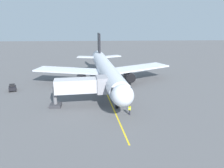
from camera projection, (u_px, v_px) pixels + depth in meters
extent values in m
plane|color=#565659|center=(113.00, 84.00, 55.90)|extent=(220.00, 220.00, 0.00)
cube|color=yellow|center=(107.00, 95.00, 47.90)|extent=(4.65, 39.78, 0.01)
cylinder|color=silver|center=(106.00, 70.00, 52.49)|extent=(7.53, 34.21, 3.80)
ellipsoid|color=silver|center=(123.00, 95.00, 35.26)|extent=(4.03, 4.37, 3.61)
cone|color=silver|center=(98.00, 57.00, 70.01)|extent=(3.73, 3.36, 3.42)
cube|color=black|center=(121.00, 89.00, 36.43)|extent=(3.39, 1.95, 0.90)
cube|color=silver|center=(138.00, 68.00, 57.51)|extent=(17.48, 12.67, 0.36)
cylinder|color=black|center=(130.00, 77.00, 54.93)|extent=(2.66, 3.63, 2.30)
cylinder|color=black|center=(131.00, 78.00, 53.27)|extent=(2.11, 0.43, 2.10)
cube|color=silver|center=(70.00, 70.00, 54.86)|extent=(17.82, 9.61, 0.36)
cylinder|color=black|center=(82.00, 79.00, 53.13)|extent=(2.66, 3.63, 2.30)
cylinder|color=black|center=(82.00, 81.00, 51.47)|extent=(2.11, 0.43, 2.10)
cube|color=black|center=(99.00, 46.00, 66.10)|extent=(0.89, 4.81, 7.20)
cube|color=silver|center=(110.00, 56.00, 67.21)|extent=(6.82, 4.82, 0.24)
cube|color=silver|center=(89.00, 57.00, 66.22)|extent=(6.75, 3.64, 0.24)
cylinder|color=slate|center=(117.00, 99.00, 40.37)|extent=(0.24, 0.24, 2.77)
cylinder|color=black|center=(117.00, 106.00, 40.76)|extent=(0.52, 0.75, 0.70)
cylinder|color=slate|center=(115.00, 75.00, 56.35)|extent=(0.24, 0.24, 2.77)
cylinder|color=black|center=(115.00, 81.00, 56.74)|extent=(0.57, 1.14, 1.10)
cylinder|color=slate|center=(94.00, 76.00, 55.54)|extent=(0.24, 0.24, 2.77)
cylinder|color=black|center=(95.00, 82.00, 55.93)|extent=(0.57, 1.14, 1.10)
cube|color=#B7B7BC|center=(80.00, 85.00, 41.12)|extent=(9.23, 3.58, 2.50)
cube|color=gray|center=(104.00, 84.00, 41.82)|extent=(3.14, 3.49, 3.00)
cylinder|color=slate|center=(55.00, 97.00, 40.97)|extent=(0.70, 0.70, 3.90)
cube|color=#333338|center=(56.00, 105.00, 41.44)|extent=(2.00, 2.00, 0.60)
cylinder|color=#23232D|center=(130.00, 112.00, 38.02)|extent=(0.26, 0.26, 0.88)
cube|color=#D8EA19|center=(130.00, 108.00, 37.81)|extent=(0.43, 0.34, 0.60)
cube|color=silver|center=(130.00, 108.00, 37.81)|extent=(0.45, 0.35, 0.10)
sphere|color=brown|center=(130.00, 106.00, 37.69)|extent=(0.22, 0.22, 0.22)
cube|color=black|center=(12.00, 88.00, 50.46)|extent=(2.19, 2.67, 0.70)
cube|color=black|center=(12.00, 85.00, 50.55)|extent=(1.34, 1.22, 0.50)
cylinder|color=black|center=(16.00, 90.00, 50.09)|extent=(0.44, 0.65, 0.60)
cylinder|color=black|center=(9.00, 91.00, 49.61)|extent=(0.44, 0.65, 0.60)
cylinder|color=black|center=(16.00, 88.00, 51.50)|extent=(0.44, 0.65, 0.60)
cylinder|color=black|center=(10.00, 89.00, 51.02)|extent=(0.44, 0.65, 0.60)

